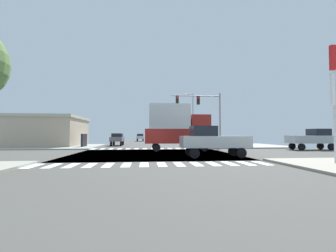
# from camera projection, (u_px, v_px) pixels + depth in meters

# --- Properties ---
(ground) EXTENTS (90.00, 90.00, 0.05)m
(ground) POSITION_uv_depth(u_px,v_px,m) (153.00, 154.00, 20.36)
(ground) COLOR #44433F
(sidewalk_corner_ne) EXTENTS (12.00, 12.00, 0.14)m
(sidewalk_corner_ne) POSITION_uv_depth(u_px,v_px,m) (239.00, 146.00, 33.57)
(sidewalk_corner_ne) COLOR gray
(sidewalk_corner_ne) RESTS_ON ground
(sidewalk_corner_nw) EXTENTS (12.00, 12.00, 0.14)m
(sidewalk_corner_nw) POSITION_uv_depth(u_px,v_px,m) (54.00, 147.00, 31.03)
(sidewalk_corner_nw) COLOR gray
(sidewalk_corner_nw) RESTS_ON ground
(crosswalk_near) EXTENTS (13.50, 2.00, 0.01)m
(crosswalk_near) POSITION_uv_depth(u_px,v_px,m) (153.00, 164.00, 13.07)
(crosswalk_near) COLOR white
(crosswalk_near) RESTS_ON ground
(crosswalk_far) EXTENTS (13.50, 2.00, 0.01)m
(crosswalk_far) POSITION_uv_depth(u_px,v_px,m) (149.00, 149.00, 27.59)
(crosswalk_far) COLOR white
(crosswalk_far) RESTS_ON ground
(traffic_signal_mast) EXTENTS (6.15, 0.55, 6.83)m
(traffic_signal_mast) POSITION_uv_depth(u_px,v_px,m) (202.00, 107.00, 28.06)
(traffic_signal_mast) COLOR gray
(traffic_signal_mast) RESTS_ON ground
(street_lamp) EXTENTS (1.78, 0.32, 9.25)m
(street_lamp) POSITION_uv_depth(u_px,v_px,m) (192.00, 114.00, 42.40)
(street_lamp) COLOR gray
(street_lamp) RESTS_ON ground
(bank_building) EXTENTS (13.68, 9.97, 4.34)m
(bank_building) POSITION_uv_depth(u_px,v_px,m) (38.00, 131.00, 33.22)
(bank_building) COLOR tan
(bank_building) RESTS_ON ground
(sedan_nearside_1) EXTENTS (1.80, 4.30, 1.88)m
(sedan_nearside_1) POSITION_uv_depth(u_px,v_px,m) (117.00, 138.00, 35.38)
(sedan_nearside_1) COLOR black
(sedan_nearside_1) RESTS_ON ground
(pickup_farside_1) EXTENTS (5.10, 2.00, 2.35)m
(pickup_farside_1) POSITION_uv_depth(u_px,v_px,m) (212.00, 140.00, 17.35)
(pickup_farside_1) COLOR black
(pickup_farside_1) RESTS_ON ground
(pickup_crossing_2) EXTENTS (5.10, 2.00, 2.35)m
(pickup_crossing_2) POSITION_uv_depth(u_px,v_px,m) (313.00, 138.00, 25.64)
(pickup_crossing_2) COLOR black
(pickup_crossing_2) RESTS_ON ground
(box_truck_queued_1) EXTENTS (7.20, 2.40, 4.85)m
(box_truck_queued_1) POSITION_uv_depth(u_px,v_px,m) (177.00, 126.00, 24.19)
(box_truck_queued_1) COLOR black
(box_truck_queued_1) RESTS_ON ground
(sedan_trailing_2) EXTENTS (1.80, 4.30, 1.88)m
(sedan_trailing_2) POSITION_uv_depth(u_px,v_px,m) (140.00, 137.00, 58.13)
(sedan_trailing_2) COLOR black
(sedan_trailing_2) RESTS_ON ground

